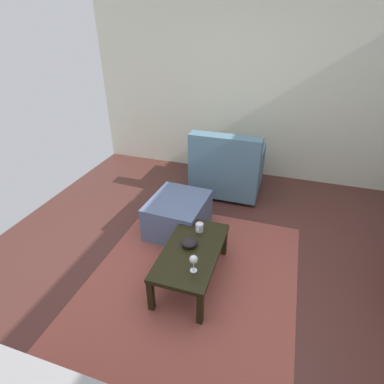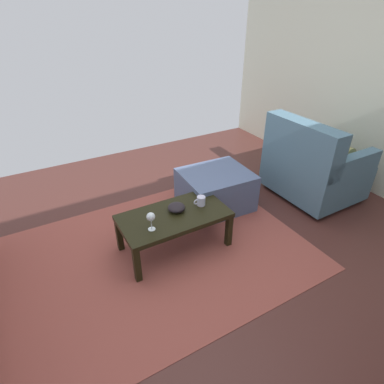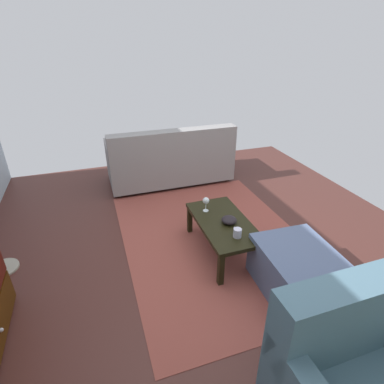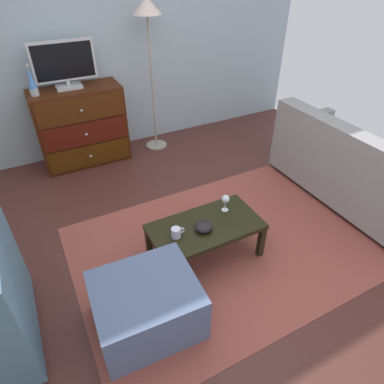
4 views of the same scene
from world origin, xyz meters
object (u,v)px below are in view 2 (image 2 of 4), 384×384
Objects in this scene: coffee_table at (174,219)px; armchair at (312,166)px; wine_glass at (151,217)px; mug at (201,201)px; ottoman at (215,190)px; bowl_decorative at (176,207)px.

coffee_table is 1.74m from armchair.
wine_glass is 0.17× the size of armchair.
coffee_table is 5.94× the size of wine_glass.
mug reaches higher than ottoman.
coffee_table is at bearing 1.77° from armchair.
wine_glass is 1.04× the size of bowl_decorative.
ottoman is (-0.69, -0.39, -0.11)m from coffee_table.
coffee_table is at bearing 29.45° from ottoman.
ottoman is (1.05, -0.33, -0.16)m from armchair.
mug is 1.47m from armchair.
mug is at bearing -177.65° from coffee_table.
mug is 0.76× the size of bowl_decorative.
armchair is at bearing -179.45° from bowl_decorative.
bowl_decorative reaches higher than ottoman.
wine_glass is at bearing 11.63° from mug.
bowl_decorative is 0.76m from ottoman.
mug is (-0.27, -0.01, 0.09)m from coffee_table.
coffee_table is 6.19× the size of bowl_decorative.
coffee_table is 8.18× the size of mug.
coffee_table is at bearing -158.75° from wine_glass.
ottoman is (-0.41, -0.38, -0.20)m from mug.
coffee_table is 1.33× the size of ottoman.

